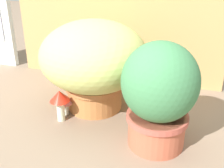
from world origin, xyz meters
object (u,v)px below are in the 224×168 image
object	(u,v)px
leafy_planter	(159,93)
cat	(97,86)
mushroom_ornament_pink	(65,100)
mushroom_ornament_red	(60,99)
grass_planter	(94,60)

from	to	relation	value
leafy_planter	cat	distance (m)	0.43
leafy_planter	mushroom_ornament_pink	world-z (taller)	leafy_planter
leafy_planter	cat	size ratio (longest dim) A/B	1.14
cat	mushroom_ornament_red	size ratio (longest dim) A/B	2.48
leafy_planter	cat	xyz separation A→B (m)	(-0.34, 0.23, -0.12)
mushroom_ornament_red	mushroom_ornament_pink	bearing A→B (deg)	96.59
grass_planter	cat	size ratio (longest dim) A/B	1.35
grass_planter	leafy_planter	world-z (taller)	grass_planter
grass_planter	leafy_planter	distance (m)	0.42
mushroom_ornament_red	leafy_planter	bearing A→B (deg)	-6.32
leafy_planter	cat	world-z (taller)	leafy_planter
cat	mushroom_ornament_pink	distance (m)	0.18
mushroom_ornament_pink	mushroom_ornament_red	bearing A→B (deg)	-83.41
grass_planter	leafy_planter	xyz separation A→B (m)	(0.35, -0.23, -0.02)
leafy_planter	mushroom_ornament_pink	size ratio (longest dim) A/B	4.12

